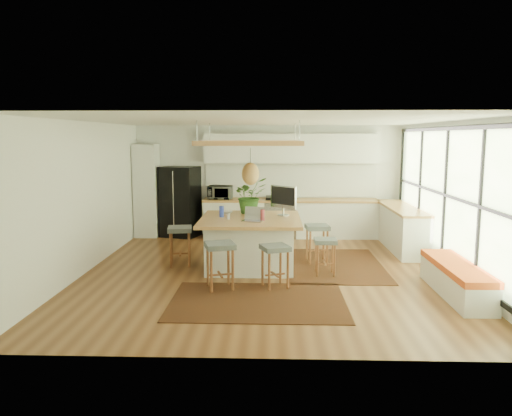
{
  "coord_description": "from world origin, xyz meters",
  "views": [
    {
      "loc": [
        0.1,
        -8.63,
        2.44
      ],
      "look_at": [
        -0.2,
        0.5,
        1.1
      ],
      "focal_mm": 34.45,
      "sensor_mm": 36.0,
      "label": 1
    }
  ],
  "objects_px": {
    "laptop": "(252,215)",
    "fridge": "(180,199)",
    "stool_near_right": "(275,266)",
    "stool_left_side": "(180,247)",
    "monitor": "(283,202)",
    "stool_right_back": "(317,244)",
    "stool_near_left": "(220,267)",
    "microwave": "(220,191)",
    "island_plant": "(250,199)",
    "stool_right_front": "(325,255)",
    "island": "(251,242)"
  },
  "relations": [
    {
      "from": "stool_near_right",
      "to": "stool_left_side",
      "type": "relative_size",
      "value": 0.94
    },
    {
      "from": "fridge",
      "to": "stool_near_left",
      "type": "relative_size",
      "value": 2.26
    },
    {
      "from": "island",
      "to": "stool_near_left",
      "type": "bearing_deg",
      "value": -107.17
    },
    {
      "from": "stool_near_right",
      "to": "stool_right_back",
      "type": "xyz_separation_m",
      "value": [
        0.83,
        1.67,
        0.0
      ]
    },
    {
      "from": "laptop",
      "to": "island",
      "type": "bearing_deg",
      "value": 112.52
    },
    {
      "from": "stool_near_right",
      "to": "stool_right_back",
      "type": "relative_size",
      "value": 0.95
    },
    {
      "from": "stool_near_left",
      "to": "stool_right_front",
      "type": "relative_size",
      "value": 1.16
    },
    {
      "from": "island",
      "to": "stool_right_back",
      "type": "distance_m",
      "value": 1.34
    },
    {
      "from": "fridge",
      "to": "stool_right_front",
      "type": "xyz_separation_m",
      "value": [
        3.19,
        -3.34,
        -0.57
      ]
    },
    {
      "from": "microwave",
      "to": "stool_near_right",
      "type": "bearing_deg",
      "value": -68.36
    },
    {
      "from": "fridge",
      "to": "laptop",
      "type": "height_order",
      "value": "fridge"
    },
    {
      "from": "stool_right_back",
      "to": "microwave",
      "type": "bearing_deg",
      "value": 131.39
    },
    {
      "from": "monitor",
      "to": "microwave",
      "type": "xyz_separation_m",
      "value": [
        -1.48,
        2.52,
        -0.07
      ]
    },
    {
      "from": "microwave",
      "to": "island_plant",
      "type": "distance_m",
      "value": 2.4
    },
    {
      "from": "laptop",
      "to": "stool_near_left",
      "type": "bearing_deg",
      "value": -100.75
    },
    {
      "from": "stool_left_side",
      "to": "laptop",
      "type": "distance_m",
      "value": 1.6
    },
    {
      "from": "fridge",
      "to": "island_plant",
      "type": "relative_size",
      "value": 2.39
    },
    {
      "from": "stool_right_back",
      "to": "stool_left_side",
      "type": "bearing_deg",
      "value": -172.51
    },
    {
      "from": "fridge",
      "to": "island",
      "type": "height_order",
      "value": "fridge"
    },
    {
      "from": "island",
      "to": "stool_near_left",
      "type": "height_order",
      "value": "island"
    },
    {
      "from": "laptop",
      "to": "microwave",
      "type": "bearing_deg",
      "value": 120.28
    },
    {
      "from": "laptop",
      "to": "fridge",
      "type": "bearing_deg",
      "value": 135.12
    },
    {
      "from": "microwave",
      "to": "island_plant",
      "type": "bearing_deg",
      "value": -66.02
    },
    {
      "from": "stool_right_back",
      "to": "fridge",
      "type": "bearing_deg",
      "value": 142.13
    },
    {
      "from": "stool_right_back",
      "to": "island_plant",
      "type": "bearing_deg",
      "value": 172.07
    },
    {
      "from": "stool_left_side",
      "to": "monitor",
      "type": "bearing_deg",
      "value": 7.57
    },
    {
      "from": "island",
      "to": "stool_near_left",
      "type": "xyz_separation_m",
      "value": [
        -0.43,
        -1.38,
        -0.11
      ]
    },
    {
      "from": "stool_near_left",
      "to": "stool_near_right",
      "type": "xyz_separation_m",
      "value": [
        0.88,
        0.1,
        0.0
      ]
    },
    {
      "from": "stool_right_back",
      "to": "laptop",
      "type": "relative_size",
      "value": 1.94
    },
    {
      "from": "island",
      "to": "island_plant",
      "type": "bearing_deg",
      "value": 93.83
    },
    {
      "from": "microwave",
      "to": "island_plant",
      "type": "height_order",
      "value": "island_plant"
    },
    {
      "from": "stool_near_left",
      "to": "microwave",
      "type": "xyz_separation_m",
      "value": [
        -0.44,
        4.2,
        0.76
      ]
    },
    {
      "from": "stool_near_left",
      "to": "stool_right_back",
      "type": "bearing_deg",
      "value": 45.97
    },
    {
      "from": "laptop",
      "to": "island_plant",
      "type": "distance_m",
      "value": 0.94
    },
    {
      "from": "monitor",
      "to": "microwave",
      "type": "bearing_deg",
      "value": 162.17
    },
    {
      "from": "island",
      "to": "stool_left_side",
      "type": "relative_size",
      "value": 2.48
    },
    {
      "from": "fridge",
      "to": "stool_left_side",
      "type": "height_order",
      "value": "fridge"
    },
    {
      "from": "stool_left_side",
      "to": "stool_near_left",
      "type": "bearing_deg",
      "value": -57.36
    },
    {
      "from": "stool_near_left",
      "to": "microwave",
      "type": "distance_m",
      "value": 4.29
    },
    {
      "from": "fridge",
      "to": "laptop",
      "type": "xyz_separation_m",
      "value": [
        1.9,
        -3.17,
        0.12
      ]
    },
    {
      "from": "fridge",
      "to": "stool_left_side",
      "type": "xyz_separation_m",
      "value": [
        0.51,
        -2.78,
        -0.57
      ]
    },
    {
      "from": "stool_right_front",
      "to": "stool_left_side",
      "type": "bearing_deg",
      "value": 168.12
    },
    {
      "from": "stool_left_side",
      "to": "stool_right_front",
      "type": "bearing_deg",
      "value": -11.88
    },
    {
      "from": "stool_right_front",
      "to": "laptop",
      "type": "bearing_deg",
      "value": 172.44
    },
    {
      "from": "stool_near_right",
      "to": "monitor",
      "type": "xyz_separation_m",
      "value": [
        0.16,
        1.58,
        0.83
      ]
    },
    {
      "from": "stool_near_right",
      "to": "stool_right_front",
      "type": "height_order",
      "value": "stool_near_right"
    },
    {
      "from": "stool_near_right",
      "to": "stool_near_left",
      "type": "bearing_deg",
      "value": -173.63
    },
    {
      "from": "stool_near_left",
      "to": "monitor",
      "type": "height_order",
      "value": "monitor"
    },
    {
      "from": "monitor",
      "to": "microwave",
      "type": "distance_m",
      "value": 2.92
    },
    {
      "from": "stool_right_front",
      "to": "island_plant",
      "type": "height_order",
      "value": "island_plant"
    }
  ]
}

